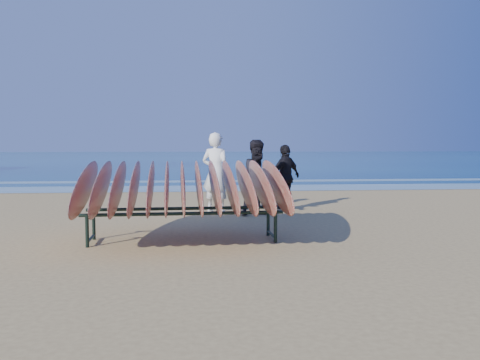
{
  "coord_description": "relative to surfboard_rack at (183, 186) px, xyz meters",
  "views": [
    {
      "loc": [
        -0.87,
        -8.26,
        1.59
      ],
      "look_at": [
        0.0,
        0.8,
        0.95
      ],
      "focal_mm": 38.0,
      "sensor_mm": 36.0,
      "label": 1
    }
  ],
  "objects": [
    {
      "name": "foam_near",
      "position": [
        1.01,
        9.95,
        -0.9
      ],
      "size": [
        160.0,
        160.0,
        0.0
      ],
      "primitive_type": "plane",
      "color": "white",
      "rests_on": "ground"
    },
    {
      "name": "person_dark_b",
      "position": [
        2.46,
        4.0,
        -0.11
      ],
      "size": [
        0.97,
        0.87,
        1.58
      ],
      "primitive_type": "imported",
      "rotation": [
        0.0,
        0.0,
        3.8
      ],
      "color": "black",
      "rests_on": "ground"
    },
    {
      "name": "person_dark_a",
      "position": [
        1.64,
        2.92,
        -0.06
      ],
      "size": [
        1.02,
        0.93,
        1.7
      ],
      "primitive_type": "imported",
      "rotation": [
        0.0,
        0.0,
        0.44
      ],
      "color": "black",
      "rests_on": "ground"
    },
    {
      "name": "foam_far",
      "position": [
        1.01,
        13.45,
        -0.9
      ],
      "size": [
        160.0,
        160.0,
        0.0
      ],
      "primitive_type": "plane",
      "color": "white",
      "rests_on": "ground"
    },
    {
      "name": "ocean",
      "position": [
        1.01,
        54.95,
        -0.9
      ],
      "size": [
        160.0,
        160.0,
        0.0
      ],
      "primitive_type": "plane",
      "color": "navy",
      "rests_on": "ground"
    },
    {
      "name": "ground",
      "position": [
        1.01,
        -0.05,
        -0.9
      ],
      "size": [
        120.0,
        120.0,
        0.0
      ],
      "primitive_type": "plane",
      "color": "tan",
      "rests_on": "ground"
    },
    {
      "name": "person_white",
      "position": [
        0.71,
        3.45,
        0.03
      ],
      "size": [
        0.81,
        0.7,
        1.87
      ],
      "primitive_type": "imported",
      "rotation": [
        0.0,
        0.0,
        2.68
      ],
      "color": "white",
      "rests_on": "ground"
    },
    {
      "name": "surfboard_rack",
      "position": [
        0.0,
        0.0,
        0.0
      ],
      "size": [
        3.26,
        2.91,
        1.46
      ],
      "rotation": [
        0.0,
        0.0,
        0.03
      ],
      "color": "black",
      "rests_on": "ground"
    }
  ]
}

